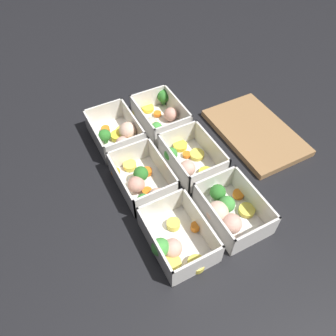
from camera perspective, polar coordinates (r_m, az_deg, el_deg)
ground_plane at (r=0.83m, az=-0.00°, el=-1.01°), size 4.00×4.00×0.00m
container_near_left at (r=0.91m, az=-8.60°, el=5.88°), size 0.16×0.12×0.07m
container_near_center at (r=0.79m, az=-4.39°, el=-2.40°), size 0.17×0.12×0.07m
container_near_right at (r=0.70m, az=1.34°, el=-12.73°), size 0.17×0.13×0.07m
container_far_left at (r=0.95m, az=-1.35°, el=9.23°), size 0.17×0.13×0.07m
container_far_center at (r=0.83m, az=3.71°, el=1.55°), size 0.16×0.12×0.07m
container_far_right at (r=0.75m, az=10.38°, el=-7.26°), size 0.16×0.13×0.07m
cutting_board at (r=0.95m, az=14.91°, el=6.07°), size 0.28×0.18×0.02m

